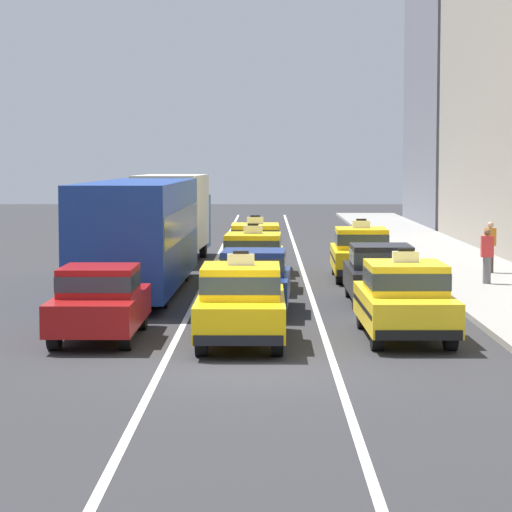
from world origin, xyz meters
TOP-DOWN VIEW (x-y plane):
  - ground_plane at (0.00, 0.00)m, footprint 160.00×160.00m
  - lane_stripe_left_center at (-1.60, 20.00)m, footprint 0.14×80.00m
  - lane_stripe_center_right at (1.60, 20.00)m, footprint 0.14×80.00m
  - sidewalk_curb at (7.20, 15.00)m, footprint 4.00×90.00m
  - sedan_left_nearest at (-3.22, 3.60)m, footprint 1.77×4.30m
  - bus_left_second at (-3.31, 12.30)m, footprint 2.66×11.23m
  - box_truck_left_third at (-3.17, 23.03)m, footprint 2.56×7.06m
  - taxi_center_nearest at (-0.19, 3.00)m, footprint 1.83×4.56m
  - sedan_center_second at (0.02, 8.04)m, footprint 1.92×4.36m
  - taxi_center_third at (-0.05, 13.36)m, footprint 1.97×4.62m
  - taxi_center_fourth at (-0.04, 18.50)m, footprint 1.84×4.57m
  - taxi_right_nearest at (3.29, 3.70)m, footprint 1.87×4.58m
  - sedan_right_second at (3.39, 9.89)m, footprint 1.79×4.31m
  - taxi_right_third at (3.37, 16.18)m, footprint 1.90×4.59m
  - pedestrian_near_crosswalk at (7.65, 16.97)m, footprint 0.36×0.24m
  - pedestrian_mid_block at (6.92, 13.58)m, footprint 0.36×0.24m

SIDE VIEW (x-z plane):
  - ground_plane at x=0.00m, z-range 0.00..0.00m
  - lane_stripe_left_center at x=-1.60m, z-range 0.00..0.01m
  - lane_stripe_center_right at x=1.60m, z-range 0.00..0.01m
  - sidewalk_curb at x=7.20m, z-range 0.00..0.15m
  - sedan_left_nearest at x=-3.22m, z-range 0.06..1.64m
  - sedan_center_second at x=0.02m, z-range 0.06..1.64m
  - sedan_right_second at x=3.39m, z-range 0.06..1.64m
  - taxi_center_nearest at x=-0.19m, z-range -0.10..1.86m
  - taxi_center_third at x=-0.05m, z-range -0.10..1.86m
  - taxi_center_fourth at x=-0.04m, z-range -0.10..1.86m
  - taxi_right_nearest at x=3.29m, z-range -0.10..1.86m
  - taxi_right_third at x=3.37m, z-range -0.10..1.86m
  - pedestrian_mid_block at x=6.92m, z-range 0.16..1.80m
  - pedestrian_near_crosswalk at x=7.65m, z-range 0.16..1.83m
  - box_truck_left_third at x=-3.17m, z-range 0.14..3.41m
  - bus_left_second at x=-3.31m, z-range 0.21..3.43m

